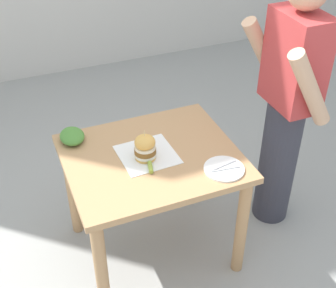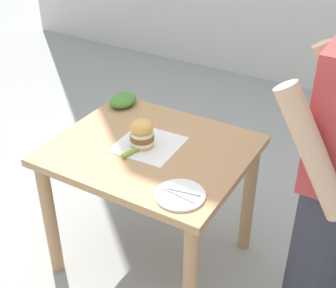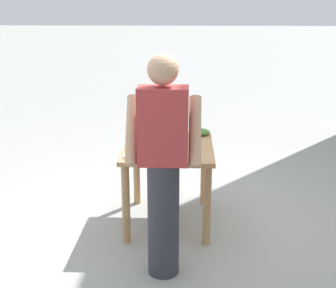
{
  "view_description": "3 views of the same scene",
  "coord_description": "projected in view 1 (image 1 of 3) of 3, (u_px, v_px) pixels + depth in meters",
  "views": [
    {
      "loc": [
        1.96,
        -0.7,
        2.35
      ],
      "look_at": [
        0.0,
        0.1,
        0.81
      ],
      "focal_mm": 50.0,
      "sensor_mm": 36.0,
      "label": 1
    },
    {
      "loc": [
        1.65,
        1.07,
        2.02
      ],
      "look_at": [
        0.0,
        0.1,
        0.81
      ],
      "focal_mm": 50.0,
      "sensor_mm": 36.0,
      "label": 2
    },
    {
      "loc": [
        -0.18,
        4.09,
        2.02
      ],
      "look_at": [
        0.0,
        0.1,
        0.81
      ],
      "focal_mm": 50.0,
      "sensor_mm": 36.0,
      "label": 3
    }
  ],
  "objects": [
    {
      "name": "side_salad",
      "position": [
        72.0,
        136.0,
        2.71
      ],
      "size": [
        0.18,
        0.14,
        0.07
      ],
      "primitive_type": "ellipsoid",
      "color": "#477F33",
      "rests_on": "patio_table"
    },
    {
      "name": "serving_paper",
      "position": [
        147.0,
        154.0,
        2.62
      ],
      "size": [
        0.32,
        0.32,
        0.0
      ],
      "primitive_type": "cube",
      "rotation": [
        0.0,
        0.0,
        0.04
      ],
      "color": "white",
      "rests_on": "patio_table"
    },
    {
      "name": "side_plate_with_forks",
      "position": [
        224.0,
        169.0,
        2.51
      ],
      "size": [
        0.22,
        0.22,
        0.02
      ],
      "color": "white",
      "rests_on": "patio_table"
    },
    {
      "name": "patio_table",
      "position": [
        152.0,
        174.0,
        2.7
      ],
      "size": [
        0.82,
        0.96,
        0.76
      ],
      "color": "tan",
      "rests_on": "ground"
    },
    {
      "name": "diner_across_table",
      "position": [
        287.0,
        106.0,
        2.81
      ],
      "size": [
        0.55,
        0.35,
        1.69
      ],
      "color": "#33333D",
      "rests_on": "ground"
    },
    {
      "name": "pickle_spear",
      "position": [
        150.0,
        167.0,
        2.5
      ],
      "size": [
        0.09,
        0.04,
        0.02
      ],
      "primitive_type": "cylinder",
      "rotation": [
        0.0,
        1.57,
        2.9
      ],
      "color": "#8EA83D",
      "rests_on": "serving_paper"
    },
    {
      "name": "sandwich",
      "position": [
        145.0,
        147.0,
        2.55
      ],
      "size": [
        0.12,
        0.12,
        0.18
      ],
      "color": "gold",
      "rests_on": "serving_paper"
    },
    {
      "name": "ground_plane",
      "position": [
        154.0,
        247.0,
        3.06
      ],
      "size": [
        80.0,
        80.0,
        0.0
      ],
      "primitive_type": "plane",
      "color": "#9E9E99"
    }
  ]
}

